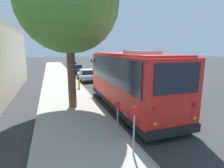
% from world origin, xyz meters
% --- Properties ---
extents(ground_plane, '(160.00, 160.00, 0.00)m').
position_xyz_m(ground_plane, '(0.00, 0.00, 0.00)').
color(ground_plane, '#333335').
extents(sidewalk_slab, '(80.00, 3.53, 0.15)m').
position_xyz_m(sidewalk_slab, '(0.00, 3.30, 0.07)').
color(sidewalk_slab, '#A3A099').
rests_on(sidewalk_slab, ground).
extents(curb_strip, '(80.00, 0.14, 0.15)m').
position_xyz_m(curb_strip, '(0.00, 1.46, 0.07)').
color(curb_strip, gray).
rests_on(curb_strip, ground).
extents(shuttle_bus, '(8.76, 2.69, 3.48)m').
position_xyz_m(shuttle_bus, '(-1.35, -0.15, 1.86)').
color(shuttle_bus, red).
rests_on(shuttle_bus, ground).
extents(parked_sedan_silver, '(4.23, 1.71, 1.29)m').
position_xyz_m(parked_sedan_silver, '(9.27, 0.25, 0.60)').
color(parked_sedan_silver, '#A8AAAF').
rests_on(parked_sedan_silver, ground).
extents(parked_sedan_navy, '(4.24, 1.88, 1.31)m').
position_xyz_m(parked_sedan_navy, '(16.27, 0.51, 0.61)').
color(parked_sedan_navy, '#19234C').
rests_on(parked_sedan_navy, ground).
extents(parked_sedan_black, '(4.22, 1.91, 1.29)m').
position_xyz_m(parked_sedan_black, '(22.96, 0.26, 0.59)').
color(parked_sedan_black, black).
rests_on(parked_sedan_black, ground).
extents(sign_post_near, '(0.06, 0.22, 1.64)m').
position_xyz_m(sign_post_near, '(-6.03, 1.84, 1.00)').
color(sign_post_near, gray).
rests_on(sign_post_near, sidewalk_slab).
extents(sign_post_far, '(0.06, 0.22, 1.38)m').
position_xyz_m(sign_post_far, '(-4.59, 1.84, 0.86)').
color(sign_post_far, gray).
rests_on(sign_post_far, sidewalk_slab).
extents(fire_hydrant, '(0.22, 0.22, 0.81)m').
position_xyz_m(fire_hydrant, '(4.45, 1.95, 0.55)').
color(fire_hydrant, gold).
rests_on(fire_hydrant, sidewalk_slab).
extents(lane_stripe_mid, '(2.40, 0.14, 0.01)m').
position_xyz_m(lane_stripe_mid, '(-1.69, -3.24, 0.00)').
color(lane_stripe_mid, silver).
rests_on(lane_stripe_mid, ground).
extents(lane_stripe_ahead, '(2.40, 0.14, 0.01)m').
position_xyz_m(lane_stripe_ahead, '(4.31, -3.24, 0.00)').
color(lane_stripe_ahead, silver).
rests_on(lane_stripe_ahead, ground).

